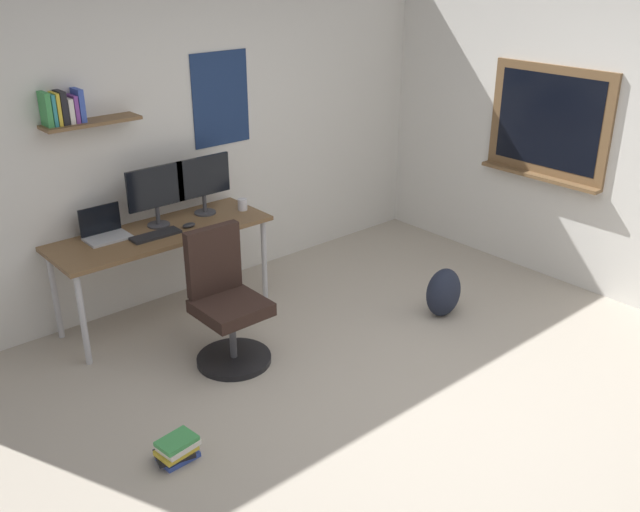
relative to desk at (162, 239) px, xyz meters
name	(u,v)px	position (x,y,z in m)	size (l,w,h in m)	color
ground_plane	(408,411)	(0.51, -2.07, -0.66)	(5.20, 5.20, 0.00)	#ADA393
wall_back	(187,134)	(0.51, 0.38, 0.65)	(5.00, 0.30, 2.60)	silver
wall_right	(633,142)	(2.96, -2.04, 0.64)	(0.22, 5.00, 2.60)	silver
desk	(162,239)	(0.00, 0.00, 0.00)	(1.65, 0.60, 0.72)	brown
office_chair	(226,307)	(0.02, -0.82, -0.25)	(0.52, 0.52, 0.95)	black
laptop	(105,231)	(-0.37, 0.14, 0.12)	(0.31, 0.21, 0.23)	#ADAFB5
monitor_primary	(156,192)	(0.04, 0.10, 0.34)	(0.46, 0.17, 0.46)	#38383D
monitor_secondary	(204,181)	(0.45, 0.10, 0.34)	(0.46, 0.17, 0.46)	#38383D
keyboard	(156,235)	(-0.08, -0.08, 0.08)	(0.37, 0.13, 0.02)	black
computer_mouse	(189,225)	(0.20, -0.08, 0.09)	(0.10, 0.06, 0.03)	#262628
coffee_mug	(242,204)	(0.73, -0.03, 0.11)	(0.08, 0.08, 0.09)	silver
backpack	(443,292)	(1.64, -1.39, -0.46)	(0.32, 0.22, 0.39)	#1E2333
book_stack_on_floor	(177,449)	(-0.81, -1.53, -0.58)	(0.26, 0.20, 0.15)	#3851B2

